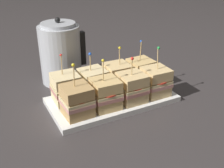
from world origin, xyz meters
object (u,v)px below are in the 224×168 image
object	(u,v)px
sandwich_front_center_right	(132,88)
sandwich_front_center_left	(106,94)
sandwich_back_center_right	(117,77)
sandwich_back_far_left	(66,88)
sandwich_back_center_left	(93,82)
serving_platter	(112,99)
sandwich_front_far_left	(77,101)
sandwich_back_far_right	(141,72)
sandwich_front_far_right	(156,82)
kettle_steel	(61,53)

from	to	relation	value
sandwich_front_center_right	sandwich_front_center_left	bearing A→B (deg)	178.52
sandwich_back_center_right	sandwich_back_far_left	bearing A→B (deg)	179.02
sandwich_front_center_left	sandwich_front_center_right	distance (m)	0.09
sandwich_back_center_left	sandwich_back_center_right	size ratio (longest dim) A/B	0.97
serving_platter	sandwich_back_far_left	world-z (taller)	sandwich_back_far_left
sandwich_front_far_left	sandwich_back_far_right	distance (m)	0.30
sandwich_front_center_right	sandwich_back_center_right	distance (m)	0.09
sandwich_front_center_left	sandwich_back_far_right	distance (m)	0.21
sandwich_back_far_right	sandwich_front_center_right	bearing A→B (deg)	-134.69
serving_platter	sandwich_front_far_right	size ratio (longest dim) A/B	2.45
sandwich_back_far_left	sandwich_front_far_right	bearing A→B (deg)	-18.35
sandwich_front_far_left	sandwich_back_center_left	size ratio (longest dim) A/B	1.09
sandwich_back_far_right	kettle_steel	size ratio (longest dim) A/B	0.66
sandwich_back_far_left	kettle_steel	bearing A→B (deg)	75.67
sandwich_front_far_right	sandwich_back_far_right	distance (m)	0.10
sandwich_front_far_left	sandwich_back_center_right	bearing A→B (deg)	25.81
sandwich_front_far_right	sandwich_back_far_left	distance (m)	0.30
sandwich_front_far_right	sandwich_front_far_left	bearing A→B (deg)	179.73
sandwich_front_far_right	sandwich_back_center_right	world-z (taller)	sandwich_front_far_right
serving_platter	sandwich_front_far_left	world-z (taller)	sandwich_front_far_left
sandwich_front_center_right	sandwich_back_far_left	world-z (taller)	sandwich_back_far_left
sandwich_front_far_right	kettle_steel	size ratio (longest dim) A/B	0.69
kettle_steel	sandwich_front_center_right	bearing A→B (deg)	-63.58
sandwich_front_far_left	sandwich_front_center_left	distance (m)	0.10
sandwich_back_far_left	kettle_steel	xyz separation A→B (m)	(0.05, 0.19, 0.05)
sandwich_front_far_right	sandwich_back_center_right	bearing A→B (deg)	136.82
sandwich_front_far_right	sandwich_back_center_left	bearing A→B (deg)	152.97
sandwich_front_center_left	sandwich_back_center_left	size ratio (longest dim) A/B	1.08
serving_platter	sandwich_front_center_left	distance (m)	0.09
sandwich_front_far_left	sandwich_back_center_right	size ratio (longest dim) A/B	1.06
sandwich_back_far_right	kettle_steel	xyz separation A→B (m)	(-0.24, 0.19, 0.05)
sandwich_front_center_left	sandwich_back_far_right	size ratio (longest dim) A/B	1.00
sandwich_back_far_left	serving_platter	bearing A→B (deg)	-18.19
sandwich_front_center_right	sandwich_back_center_left	size ratio (longest dim) A/B	1.01
sandwich_back_center_left	kettle_steel	distance (m)	0.20
sandwich_back_center_left	sandwich_back_far_left	bearing A→B (deg)	-179.07
serving_platter	kettle_steel	size ratio (longest dim) A/B	1.68
sandwich_back_center_left	sandwich_back_center_right	bearing A→B (deg)	-3.00
sandwich_front_far_left	sandwich_back_far_left	bearing A→B (deg)	90.96
sandwich_back_far_left	sandwich_back_center_right	size ratio (longest dim) A/B	1.04
sandwich_front_center_left	sandwich_front_far_right	world-z (taller)	sandwich_front_far_right
serving_platter	kettle_steel	distance (m)	0.28
serving_platter	sandwich_back_far_left	size ratio (longest dim) A/B	2.56
sandwich_front_center_left	sandwich_back_center_right	distance (m)	0.13
serving_platter	sandwich_front_center_right	bearing A→B (deg)	-45.92
sandwich_back_far_left	sandwich_back_far_right	xyz separation A→B (m)	(0.29, 0.00, -0.00)
serving_platter	sandwich_back_far_left	xyz separation A→B (m)	(-0.14, 0.05, 0.06)
serving_platter	sandwich_back_center_right	world-z (taller)	sandwich_back_center_right
sandwich_back_center_left	serving_platter	bearing A→B (deg)	-46.22
sandwich_front_far_left	sandwich_front_center_right	distance (m)	0.19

